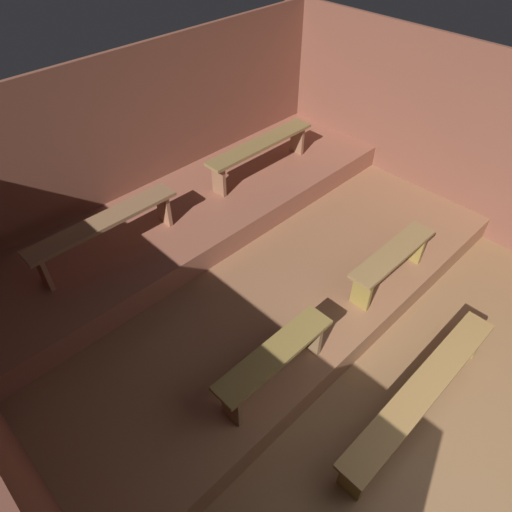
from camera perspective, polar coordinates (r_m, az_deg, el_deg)
ground at (r=5.61m, az=4.03°, el=-7.05°), size 6.80×5.99×0.08m
wall_back at (r=6.42m, az=-13.40°, el=13.65°), size 6.80×0.06×2.45m
wall_right at (r=6.96m, az=22.25°, el=13.98°), size 0.06×5.99×2.45m
platform_lower at (r=5.84m, az=-1.63°, el=-1.53°), size 6.00×3.60×0.32m
platform_middle at (r=6.22m, az=-7.90°, el=5.09°), size 6.00×1.64×0.32m
bench_floor_center at (r=4.75m, az=19.92°, el=-15.56°), size 2.33×0.29×0.47m
bench_lower_left at (r=4.33m, az=2.33°, el=-12.66°), size 1.32×0.29×0.47m
bench_lower_right at (r=5.44m, az=16.54°, el=-0.34°), size 1.32×0.29×0.47m
bench_middle_left at (r=5.40m, az=-18.28°, el=3.52°), size 1.80×0.29×0.47m
bench_middle_right at (r=6.55m, az=0.56°, el=13.24°), size 1.80×0.29×0.47m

